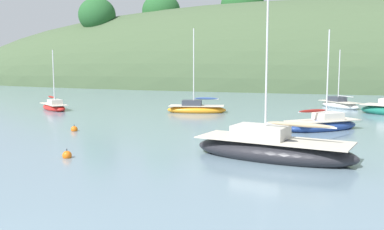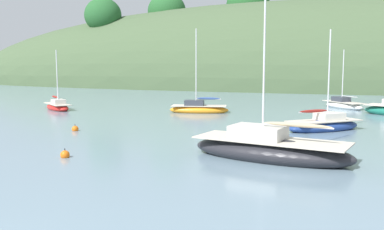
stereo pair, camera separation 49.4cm
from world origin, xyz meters
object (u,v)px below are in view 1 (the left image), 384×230
Objects in this scene: sailboat_white_near at (272,149)px; mooring_buoy_outer at (67,155)px; sailboat_orange_cutter at (54,107)px; sailboat_grey_yawl at (339,104)px; sailboat_red_portside at (323,125)px; sailboat_teal_outer at (196,109)px; mooring_buoy_channel at (74,129)px.

mooring_buoy_outer is (-9.21, -2.87, -0.34)m from sailboat_white_near.
mooring_buoy_outer is at bearing -52.80° from sailboat_orange_cutter.
sailboat_orange_cutter is 28.24m from sailboat_grey_yawl.
sailboat_red_portside is at bearing 48.54° from mooring_buoy_outer.
sailboat_red_portside is at bearing -32.66° from sailboat_teal_outer.
sailboat_grey_yawl is at bearing 51.90° from mooring_buoy_channel.
sailboat_white_near reaches higher than sailboat_red_portside.
sailboat_red_portside reaches higher than mooring_buoy_channel.
mooring_buoy_channel and mooring_buoy_outer have the same top height.
sailboat_white_near is at bearing -97.39° from sailboat_grey_yawl.
sailboat_white_near reaches higher than sailboat_orange_cutter.
mooring_buoy_channel is at bearing -128.10° from sailboat_grey_yawl.
sailboat_orange_cutter is 0.59× the size of sailboat_white_near.
sailboat_white_near is at bearing -101.96° from sailboat_red_portside.
sailboat_teal_outer reaches higher than mooring_buoy_outer.
mooring_buoy_outer is (4.29, -7.13, 0.00)m from mooring_buoy_channel.
sailboat_red_portside is 0.69× the size of sailboat_white_near.
sailboat_orange_cutter is at bearing 146.59° from sailboat_white_near.
mooring_buoy_outer is at bearing -131.46° from sailboat_red_portside.
sailboat_red_portside is at bearing -11.60° from sailboat_orange_cutter.
sailboat_grey_yawl is at bearing 34.70° from sailboat_teal_outer.
sailboat_white_near is (9.11, -17.11, 0.11)m from sailboat_teal_outer.
sailboat_grey_yawl is (12.44, 8.62, -0.02)m from sailboat_teal_outer.
sailboat_teal_outer is at bearing 71.15° from mooring_buoy_channel.
sailboat_teal_outer is at bearing 118.02° from sailboat_white_near.
sailboat_red_portside is 1.17× the size of sailboat_orange_cutter.
sailboat_red_portside is 10.15m from sailboat_white_near.
mooring_buoy_outer is (-11.31, -12.80, -0.23)m from sailboat_red_portside.
sailboat_grey_yawl is 27.27m from mooring_buoy_channel.
sailboat_white_near is (22.80, -15.04, 0.14)m from sailboat_orange_cutter.
sailboat_teal_outer is at bearing 8.60° from sailboat_orange_cutter.
sailboat_teal_outer is 19.98m from mooring_buoy_outer.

